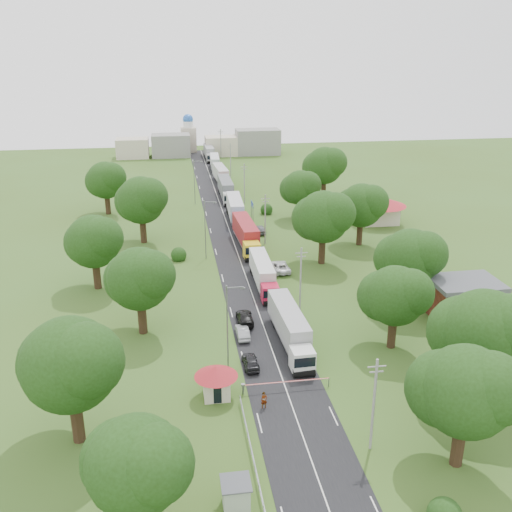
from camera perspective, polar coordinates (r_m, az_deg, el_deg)
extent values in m
plane|color=#3A531B|center=(82.12, -0.45, -3.68)|extent=(260.00, 260.00, 0.00)
cube|color=black|center=(100.57, -2.09, 0.91)|extent=(8.00, 200.00, 0.04)
cylinder|color=slate|center=(59.52, -1.31, -13.18)|extent=(0.20, 0.20, 1.10)
cube|color=slate|center=(59.25, -1.31, -12.78)|extent=(0.35, 0.35, 0.25)
cylinder|color=red|center=(59.91, 3.06, -12.45)|extent=(9.00, 0.12, 0.12)
cylinder|color=slate|center=(61.15, 7.29, -12.42)|extent=(0.10, 0.10, 1.00)
cube|color=beige|center=(58.95, -3.98, -12.85)|extent=(2.60, 2.60, 2.40)
cone|color=maroon|center=(58.04, -4.02, -11.44)|extent=(4.40, 4.40, 1.10)
cube|color=black|center=(58.93, -2.69, -12.59)|extent=(0.02, 1.20, 0.90)
cube|color=black|center=(57.97, -3.86, -13.71)|extent=(0.80, 0.02, 1.90)
cube|color=#99A593|center=(47.19, -2.02, -22.80)|extent=(2.00, 2.00, 2.30)
cube|color=#47494F|center=(46.38, -2.04, -21.72)|extent=(2.30, 2.30, 0.12)
cube|color=black|center=(47.18, -0.70, -22.56)|extent=(0.02, 1.00, 0.80)
cylinder|color=slate|center=(113.64, -0.30, 4.28)|extent=(0.12, 0.12, 4.00)
cylinder|color=slate|center=(115.93, -0.48, 4.60)|extent=(0.12, 0.12, 4.00)
cube|color=navy|center=(114.36, -0.39, 5.21)|extent=(0.06, 3.00, 1.00)
cube|color=silver|center=(114.36, -0.39, 5.21)|extent=(0.07, 3.10, 0.06)
cylinder|color=gray|center=(51.36, 11.68, -14.41)|extent=(0.24, 0.24, 9.00)
cube|color=gray|center=(49.32, 12.00, -10.77)|extent=(1.60, 0.10, 0.10)
cube|color=gray|center=(49.58, 11.96, -11.26)|extent=(1.20, 0.10, 0.10)
cylinder|color=gray|center=(74.97, 4.48, -2.42)|extent=(0.24, 0.24, 9.00)
cube|color=gray|center=(73.59, 4.56, 0.31)|extent=(1.60, 0.10, 0.10)
cube|color=gray|center=(73.76, 4.55, -0.06)|extent=(1.20, 0.10, 0.10)
cylinder|color=gray|center=(100.85, 0.93, 3.66)|extent=(0.24, 0.24, 9.00)
cube|color=gray|center=(99.83, 0.94, 5.75)|extent=(1.60, 0.10, 0.10)
cube|color=gray|center=(99.95, 0.94, 5.47)|extent=(1.20, 0.10, 0.10)
cylinder|color=gray|center=(127.63, -1.18, 7.22)|extent=(0.24, 0.24, 9.00)
cube|color=gray|center=(126.82, -1.19, 8.90)|extent=(1.60, 0.10, 0.10)
cube|color=gray|center=(126.92, -1.19, 8.68)|extent=(1.20, 0.10, 0.10)
cylinder|color=gray|center=(154.84, -2.56, 9.54)|extent=(0.24, 0.24, 9.00)
cube|color=gray|center=(154.18, -2.58, 10.93)|extent=(1.60, 0.10, 0.10)
cube|color=gray|center=(154.26, -2.58, 10.74)|extent=(1.20, 0.10, 0.10)
cylinder|color=gray|center=(182.29, -3.54, 11.16)|extent=(0.24, 0.24, 9.00)
cube|color=gray|center=(181.73, -3.57, 12.34)|extent=(1.60, 0.10, 0.10)
cube|color=gray|center=(181.80, -3.56, 12.18)|extent=(1.20, 0.10, 0.10)
cylinder|color=slate|center=(61.46, -2.88, -7.23)|extent=(0.16, 0.16, 10.00)
cube|color=slate|center=(59.52, -2.10, -3.16)|extent=(1.80, 0.10, 0.10)
cube|color=slate|center=(59.66, -1.33, -3.25)|extent=(0.50, 0.22, 0.15)
cylinder|color=slate|center=(93.81, -5.11, 2.61)|extent=(0.16, 0.16, 10.00)
cube|color=slate|center=(92.55, -4.64, 5.41)|extent=(1.80, 0.10, 0.10)
cube|color=slate|center=(92.64, -4.14, 5.35)|extent=(0.50, 0.22, 0.15)
cylinder|color=slate|center=(127.57, -6.18, 7.33)|extent=(0.16, 0.16, 10.00)
cube|color=slate|center=(126.64, -5.85, 9.43)|extent=(1.80, 0.10, 0.10)
cube|color=slate|center=(126.71, -5.48, 9.38)|extent=(0.50, 0.22, 0.15)
cylinder|color=#382616|center=(52.99, 19.57, -17.25)|extent=(1.08, 1.08, 4.20)
sphere|color=#19330D|center=(50.14, 20.27, -12.57)|extent=(7.70, 7.70, 7.70)
sphere|color=#19330D|center=(49.57, 22.41, -12.16)|extent=(6.05, 6.05, 6.05)
sphere|color=#19330D|center=(50.95, 18.34, -12.48)|extent=(6.60, 6.60, 6.60)
cylinder|color=#382616|center=(61.23, 21.20, -11.77)|extent=(1.12, 1.12, 4.55)
sphere|color=#19330D|center=(58.60, 21.89, -7.12)|extent=(8.40, 8.40, 8.40)
sphere|color=#19330D|center=(58.07, 23.87, -6.68)|extent=(6.60, 6.60, 6.60)
sphere|color=#19330D|center=(59.43, 20.10, -7.13)|extent=(7.20, 7.20, 7.20)
cylinder|color=#382616|center=(69.02, 13.44, -7.42)|extent=(1.04, 1.04, 3.85)
sphere|color=#19330D|center=(67.02, 13.77, -3.87)|extent=(7.00, 7.00, 7.00)
sphere|color=#19330D|center=(66.36, 15.14, -3.54)|extent=(5.50, 5.50, 5.50)
sphere|color=#19330D|center=(67.92, 12.56, -3.90)|extent=(6.00, 6.00, 6.00)
cylinder|color=#382616|center=(79.44, 14.86, -3.61)|extent=(1.08, 1.08, 4.20)
sphere|color=#19330D|center=(77.56, 15.20, -0.15)|extent=(7.70, 7.70, 7.70)
sphere|color=#19330D|center=(76.91, 16.51, 0.20)|extent=(6.05, 6.05, 6.05)
sphere|color=#19330D|center=(78.50, 14.04, -0.22)|extent=(6.60, 6.60, 6.60)
cylinder|color=#382616|center=(92.89, 6.61, 0.60)|extent=(1.12, 1.12, 4.55)
sphere|color=#19330D|center=(91.17, 6.76, 3.90)|extent=(8.40, 8.40, 8.40)
sphere|color=#19330D|center=(90.22, 7.90, 4.27)|extent=(6.60, 6.60, 6.60)
sphere|color=#19330D|center=(92.43, 5.78, 3.78)|extent=(7.20, 7.20, 7.20)
cylinder|color=#382616|center=(102.76, 10.32, 2.24)|extent=(1.08, 1.08, 4.20)
sphere|color=#19330D|center=(101.31, 10.50, 5.00)|extent=(7.70, 7.70, 7.70)
sphere|color=#19330D|center=(100.56, 11.47, 5.31)|extent=(6.05, 6.05, 6.05)
sphere|color=#19330D|center=(102.36, 9.65, 4.89)|extent=(6.60, 6.60, 6.60)
cylinder|color=#382616|center=(116.56, 4.40, 4.59)|extent=(1.04, 1.04, 3.85)
sphere|color=#19330D|center=(115.39, 4.46, 6.82)|extent=(7.00, 7.00, 7.00)
sphere|color=#19330D|center=(114.56, 5.19, 7.09)|extent=(5.50, 5.50, 5.50)
sphere|color=#19330D|center=(116.47, 3.83, 6.72)|extent=(6.00, 6.00, 6.00)
cylinder|color=#382616|center=(132.71, 6.77, 6.61)|extent=(1.12, 1.12, 4.55)
sphere|color=#19330D|center=(131.51, 6.87, 8.97)|extent=(8.40, 8.40, 8.40)
sphere|color=#19330D|center=(130.61, 7.67, 9.26)|extent=(6.60, 6.60, 6.60)
sphere|color=#19330D|center=(132.74, 6.18, 8.84)|extent=(7.20, 7.20, 7.20)
sphere|color=#19330D|center=(42.07, -11.88, -19.77)|extent=(7.00, 7.00, 7.00)
sphere|color=#19330D|center=(40.74, -10.16, -19.81)|extent=(5.50, 5.50, 5.50)
sphere|color=#19330D|center=(43.43, -13.15, -19.26)|extent=(6.00, 6.00, 6.00)
cylinder|color=#382616|center=(54.90, -17.46, -15.30)|extent=(1.12, 1.12, 4.55)
sphere|color=#19330D|center=(51.94, -18.11, -10.26)|extent=(8.40, 8.40, 8.40)
sphere|color=#19330D|center=(50.22, -16.72, -10.03)|extent=(6.60, 6.60, 6.60)
sphere|color=#19330D|center=(53.74, -19.09, -10.04)|extent=(7.20, 7.20, 7.20)
cylinder|color=#382616|center=(71.60, -11.31, -6.03)|extent=(1.08, 1.08, 4.20)
sphere|color=#19330D|center=(69.52, -11.60, -2.24)|extent=(7.70, 7.70, 7.70)
sphere|color=#19330D|center=(68.12, -10.53, -1.89)|extent=(6.05, 6.05, 6.05)
sphere|color=#19330D|center=(71.07, -12.41, -2.27)|extent=(6.60, 6.60, 6.60)
cylinder|color=#382616|center=(85.96, -15.63, -1.83)|extent=(1.08, 1.08, 4.20)
sphere|color=#19330D|center=(84.23, -15.95, 1.41)|extent=(7.70, 7.70, 7.70)
sphere|color=#19330D|center=(82.76, -15.15, 1.75)|extent=(6.05, 6.05, 6.05)
sphere|color=#19330D|center=(85.85, -16.55, 1.31)|extent=(6.60, 6.60, 6.60)
cylinder|color=#382616|center=(104.16, -11.21, 2.53)|extent=(1.12, 1.12, 4.55)
sphere|color=#19330D|center=(102.63, -11.42, 5.50)|extent=(8.40, 8.40, 8.40)
sphere|color=#19330D|center=(101.18, -10.63, 5.87)|extent=(6.60, 6.60, 6.60)
sphere|color=#19330D|center=(104.30, -12.03, 5.35)|extent=(7.20, 7.20, 7.20)
cylinder|color=#382616|center=(124.01, -14.61, 5.03)|extent=(1.08, 1.08, 4.20)
sphere|color=#19330D|center=(122.82, -14.82, 7.34)|extent=(7.70, 7.70, 7.70)
sphere|color=#19330D|center=(121.43, -14.25, 7.65)|extent=(6.05, 6.05, 6.05)
sphere|color=#19330D|center=(124.40, -15.24, 7.20)|extent=(6.60, 6.60, 6.60)
cube|color=maroon|center=(78.67, 20.03, -4.28)|extent=(8.00, 6.00, 4.60)
cube|color=#47494F|center=(77.67, 20.26, -2.54)|extent=(8.60, 6.60, 0.60)
cube|color=beige|center=(116.23, 12.20, 4.18)|extent=(7.00, 5.00, 4.00)
cone|color=maroon|center=(115.48, 12.30, 5.56)|extent=(10.08, 10.08, 1.80)
cube|color=gray|center=(186.67, -8.51, 10.88)|extent=(12.00, 8.00, 7.00)
cube|color=beige|center=(187.49, -3.52, 10.95)|extent=(10.00, 8.00, 6.00)
cube|color=gray|center=(188.78, 0.17, 11.36)|extent=(14.00, 8.00, 8.00)
cube|color=beige|center=(187.09, -12.24, 10.51)|extent=(10.00, 8.00, 6.00)
cube|color=beige|center=(194.61, -6.74, 11.49)|extent=(5.00, 5.00, 8.00)
cylinder|color=silver|center=(193.91, -6.81, 12.95)|extent=(3.20, 3.20, 2.00)
sphere|color=#2659B2|center=(193.72, -6.83, 13.42)|extent=(3.40, 3.40, 3.40)
cube|color=silver|center=(62.64, 4.65, -10.29)|extent=(2.53, 2.53, 2.54)
cube|color=black|center=(61.43, 4.92, -10.58)|extent=(2.34, 0.10, 1.12)
cube|color=slate|center=(62.20, 4.87, -11.63)|extent=(2.25, 0.33, 0.36)
cube|color=slate|center=(69.08, 3.28, -7.91)|extent=(2.75, 11.78, 0.31)
cube|color=#9E9DA1|center=(68.50, 3.26, -6.44)|extent=(2.97, 12.09, 3.05)
cylinder|color=black|center=(62.43, 4.81, -11.55)|extent=(2.39, 1.02, 1.02)
cylinder|color=black|center=(63.95, 4.43, -10.70)|extent=(2.39, 1.02, 1.02)
cylinder|color=black|center=(72.29, 2.70, -6.77)|extent=(2.39, 1.02, 1.02)
cylinder|color=black|center=(73.62, 2.47, -6.24)|extent=(2.39, 1.02, 1.02)
cube|color=#BA1535|center=(78.34, 1.40, -3.74)|extent=(2.30, 2.30, 2.37)
cube|color=black|center=(77.17, 1.55, -3.86)|extent=(2.18, 0.05, 1.04)
cube|color=slate|center=(77.76, 1.54, -4.70)|extent=(2.09, 0.27, 0.33)
cube|color=slate|center=(84.65, 0.62, -2.40)|extent=(2.31, 10.93, 0.28)
cube|color=silver|center=(84.27, 0.59, -1.26)|extent=(2.50, 11.22, 2.85)
cylinder|color=black|center=(77.99, 1.51, -4.66)|extent=(2.23, 0.95, 0.95)
cylinder|color=black|center=(79.52, 1.29, -4.15)|extent=(2.23, 0.95, 0.95)
cylinder|color=black|center=(87.77, 0.27, -1.72)|extent=(2.23, 0.95, 0.95)
cylinder|color=black|center=(89.07, 0.13, -1.38)|extent=(2.23, 0.95, 0.95)
cube|color=yellow|center=(93.85, -0.42, 0.56)|extent=(2.70, 2.70, 2.70)
cube|color=black|center=(92.51, -0.31, 0.51)|extent=(2.48, 0.13, 1.19)
cube|color=slate|center=(93.07, -0.31, -0.32)|extent=(2.38, 0.36, 0.38)
cube|color=slate|center=(101.19, -1.04, 1.52)|extent=(3.03, 12.50, 0.32)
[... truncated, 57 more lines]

